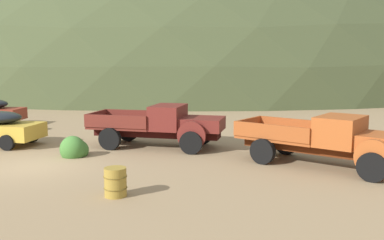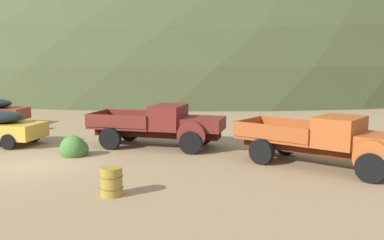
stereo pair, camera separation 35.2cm
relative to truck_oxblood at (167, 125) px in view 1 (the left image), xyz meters
name	(u,v)px [view 1 (the left image)]	position (x,y,z in m)	size (l,w,h in m)	color
ground_plane	(31,167)	(-3.46, -4.75, -0.99)	(300.00, 300.00, 0.00)	#937A56
hill_far_left	(166,82)	(-20.47, 53.27, -0.99)	(100.00, 85.82, 50.62)	#424C2D
truck_oxblood	(167,125)	(0.00, 0.00, 0.00)	(6.05, 2.71, 1.89)	black
truck_oxide_orange	(337,141)	(7.12, -1.63, 0.00)	(6.65, 4.00, 1.89)	#51220D
oil_drum_by_truck	(115,182)	(1.07, -6.88, -0.57)	(0.67, 0.67, 0.83)	olive
bush_lone_scrub	(39,127)	(-8.58, 2.45, -0.86)	(0.75, 0.60, 0.52)	#4C8438
bush_front_right	(74,150)	(-2.92, -2.80, -0.72)	(1.08, 1.11, 1.09)	#3D702D
bush_front_left	(304,143)	(5.79, 2.11, -0.83)	(0.68, 0.77, 0.64)	#5B8E42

